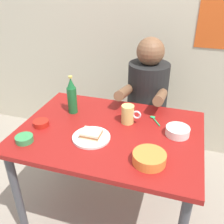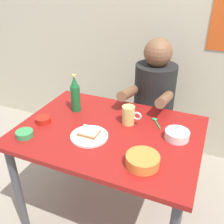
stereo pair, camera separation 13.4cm
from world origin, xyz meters
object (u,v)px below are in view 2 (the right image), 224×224
Objects in this scene: beer_bottle at (75,95)px; person_seated at (154,91)px; plate_orange at (89,136)px; sambal_bowl_red at (43,119)px; sandwich at (89,133)px; beer_mug at (129,115)px; dining_table at (109,142)px; stool at (151,134)px.

person_seated is at bearing 48.27° from beer_bottle.
plate_orange is 0.35m from sambal_bowl_red.
plate_orange is at bearing 0.00° from sandwich.
sandwich is at bearing -104.71° from person_seated.
beer_mug is (0.16, 0.23, 0.05)m from plate_orange.
beer_mug is 0.55m from sambal_bowl_red.
beer_mug is at bearing -3.18° from beer_bottle.
stool is at bearing 79.36° from dining_table.
beer_mug is (0.16, 0.23, 0.03)m from sandwich.
beer_mug is at bearing -93.97° from person_seated.
stool is 4.69× the size of sambal_bowl_red.
person_seated reaches higher than beer_mug.
beer_mug reaches higher than sambal_bowl_red.
dining_table is at bearing -24.74° from beer_bottle.
dining_table is 11.46× the size of sambal_bowl_red.
plate_orange is at bearing -104.71° from person_seated.
beer_bottle is at bearing 132.43° from sandwich.
beer_bottle is (-0.39, 0.02, 0.06)m from beer_mug.
dining_table reaches higher than stool.
dining_table is at bearing -100.83° from person_seated.
beer_bottle reaches higher than dining_table.
beer_bottle is (-0.43, -0.48, 0.09)m from person_seated.
sandwich is 0.35m from sambal_bowl_red.
sambal_bowl_red reaches higher than dining_table.
dining_table is 10.00× the size of sandwich.
sandwich is (-0.19, -0.73, 0.01)m from person_seated.
stool is 0.63× the size of person_seated.
beer_mug is at bearing 55.96° from sandwich.
beer_bottle reaches higher than stool.
plate_orange is 0.36m from beer_bottle.
dining_table is 0.40m from beer_bottle.
person_seated is 7.49× the size of sambal_bowl_red.
person_seated is at bearing 75.29° from sandwich.
stool is at bearing 52.55° from sambal_bowl_red.
sandwich reaches higher than dining_table.
person_seated is 0.65m from beer_bottle.
beer_mug is (-0.03, -0.51, 0.45)m from stool.
dining_table is at bearing -124.96° from beer_mug.
dining_table is 0.18m from sandwich.
sambal_bowl_red is (-0.54, -0.71, 0.41)m from stool.
person_seated reaches higher than dining_table.
sambal_bowl_red is at bearing -169.64° from dining_table.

